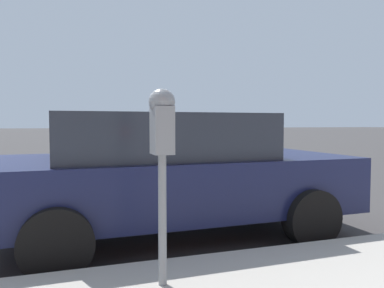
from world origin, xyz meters
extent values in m
plane|color=#3D3A3A|center=(0.00, 0.00, 0.00)|extent=(220.00, 220.00, 0.00)
cylinder|color=gray|center=(-2.70, -0.05, 0.65)|extent=(0.06, 0.06, 0.96)
cube|color=gray|center=(-2.70, -0.05, 1.30)|extent=(0.20, 0.14, 0.34)
sphere|color=gray|center=(-2.70, -0.05, 1.50)|extent=(0.19, 0.19, 0.19)
cube|color=#B21919|center=(-2.60, -0.05, 1.26)|extent=(0.01, 0.11, 0.12)
cube|color=black|center=(-2.60, -0.05, 1.38)|extent=(0.01, 0.10, 0.08)
cube|color=#14193D|center=(-0.98, -0.60, 0.64)|extent=(1.95, 4.25, 0.63)
cube|color=#232833|center=(-0.98, -0.43, 1.21)|extent=(1.69, 2.39, 0.51)
cylinder|color=black|center=(-0.02, -1.89, 0.32)|extent=(0.23, 0.64, 0.64)
cylinder|color=black|center=(-1.90, -1.92, 0.32)|extent=(0.23, 0.64, 0.64)
cylinder|color=black|center=(-0.06, 0.72, 0.32)|extent=(0.23, 0.64, 0.64)
cylinder|color=black|center=(-1.94, 0.70, 0.32)|extent=(0.23, 0.64, 0.64)
camera|label=1|loc=(-5.31, 0.58, 1.35)|focal=35.00mm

